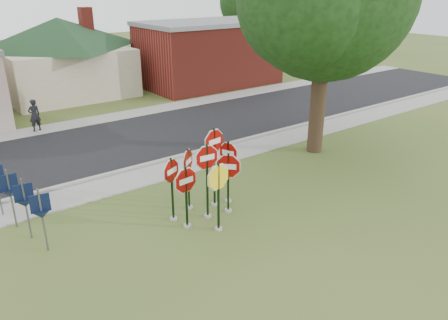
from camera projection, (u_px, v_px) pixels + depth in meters
ground at (234, 232)px, 13.74m from camera, size 120.00×120.00×0.00m
sidewalk_near at (151, 175)px, 17.81m from camera, size 60.00×1.60×0.06m
road at (107, 145)px, 21.16m from camera, size 60.00×7.00×0.04m
sidewalk_far at (77, 124)px, 24.35m from camera, size 60.00×1.60×0.06m
curb at (140, 166)px, 18.54m from camera, size 60.00×0.20×0.14m
stop_sign_center at (207, 170)px, 14.03m from camera, size 1.13×0.24×2.71m
stop_sign_yellow at (218, 188)px, 13.35m from camera, size 1.16×0.24×2.41m
stop_sign_left at (186, 189)px, 13.57m from camera, size 1.14×0.24×2.21m
stop_sign_right at (228, 175)px, 14.52m from camera, size 0.81×0.83×2.25m
stop_sign_back_right at (214, 155)px, 14.75m from camera, size 1.15×0.24×2.97m
stop_sign_back_left at (188, 171)px, 14.70m from camera, size 0.90×0.70×2.33m
stop_sign_far_right at (228, 164)px, 15.15m from camera, size 0.39×0.93×2.39m
stop_sign_far_left at (172, 181)px, 13.97m from camera, size 0.99×0.48×2.31m
route_sign_row at (10, 192)px, 13.62m from camera, size 1.43×4.63×2.00m
building_house at (60, 41)px, 29.82m from camera, size 11.60×11.60×6.20m
building_brick at (209, 53)px, 33.24m from camera, size 10.20×6.20×4.75m
bg_tree_right at (248, 3)px, 43.18m from camera, size 5.60×5.60×8.40m
pedestrian at (34, 115)px, 22.76m from camera, size 0.68×0.50×1.70m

